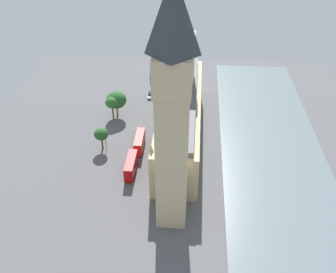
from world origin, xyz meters
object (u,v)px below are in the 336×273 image
at_px(clock_tower, 172,112).
at_px(street_lamp_midblock, 105,139).
at_px(plane_tree_leading, 101,134).
at_px(car_white_kerbside, 150,95).
at_px(pedestrian_opposite_hall, 156,133).
at_px(plane_tree_far_end, 112,103).
at_px(car_blue_corner, 141,131).
at_px(parliament_building, 181,111).
at_px(double_decker_bus_trailing, 131,165).
at_px(double_decker_bus_near_tower, 139,142).
at_px(plane_tree_by_river_gate, 116,100).

height_order(clock_tower, street_lamp_midblock, clock_tower).
bearing_deg(clock_tower, plane_tree_leading, -49.32).
xyz_separation_m(clock_tower, car_white_kerbside, (13.64, -64.88, -30.34)).
xyz_separation_m(pedestrian_opposite_hall, plane_tree_far_end, (16.56, -9.26, 6.01)).
distance_m(car_blue_corner, pedestrian_opposite_hall, 5.20).
xyz_separation_m(parliament_building, plane_tree_leading, (24.42, 11.48, -2.93)).
bearing_deg(clock_tower, parliament_building, -89.97).
bearing_deg(parliament_building, double_decker_bus_trailing, 59.77).
distance_m(car_blue_corner, double_decker_bus_near_tower, 8.86).
bearing_deg(double_decker_bus_trailing, street_lamp_midblock, -47.21).
bearing_deg(plane_tree_far_end, pedestrian_opposite_hall, 150.78).
bearing_deg(pedestrian_opposite_hall, car_blue_corner, -29.58).
height_order(double_decker_bus_near_tower, pedestrian_opposite_hall, double_decker_bus_near_tower).
bearing_deg(clock_tower, plane_tree_by_river_gate, -64.36).
xyz_separation_m(double_decker_bus_near_tower, plane_tree_leading, (11.90, 1.08, 2.90)).
bearing_deg(parliament_building, plane_tree_leading, 25.18).
distance_m(double_decker_bus_near_tower, plane_tree_by_river_gate, 23.12).
xyz_separation_m(parliament_building, plane_tree_by_river_gate, (23.68, -9.47, -1.93)).
height_order(parliament_building, plane_tree_far_end, parliament_building).
distance_m(clock_tower, street_lamp_midblock, 44.94).
bearing_deg(street_lamp_midblock, car_blue_corner, -132.78).
height_order(clock_tower, car_blue_corner, clock_tower).
height_order(plane_tree_by_river_gate, plane_tree_far_end, plane_tree_by_river_gate).
distance_m(clock_tower, car_blue_corner, 50.54).
distance_m(car_white_kerbside, plane_tree_by_river_gate, 19.32).
bearing_deg(plane_tree_leading, car_blue_corner, -138.76).
xyz_separation_m(car_blue_corner, plane_tree_by_river_gate, (10.35, -11.22, 5.65)).
relative_size(double_decker_bus_trailing, pedestrian_opposite_hall, 6.31).
height_order(pedestrian_opposite_hall, plane_tree_leading, plane_tree_leading).
xyz_separation_m(plane_tree_by_river_gate, street_lamp_midblock, (-0.61, 21.75, -2.19)).
bearing_deg(plane_tree_far_end, plane_tree_by_river_gate, -112.79).
distance_m(parliament_building, plane_tree_by_river_gate, 25.58).
bearing_deg(clock_tower, plane_tree_far_end, -62.22).
bearing_deg(parliament_building, double_decker_bus_near_tower, 39.71).
bearing_deg(parliament_building, car_blue_corner, 7.51).
xyz_separation_m(plane_tree_by_river_gate, plane_tree_far_end, (1.02, 2.44, 0.22)).
relative_size(parliament_building, clock_tower, 1.07).
distance_m(car_blue_corner, plane_tree_by_river_gate, 16.28).
height_order(clock_tower, double_decker_bus_trailing, clock_tower).
bearing_deg(parliament_building, street_lamp_midblock, 28.03).
height_order(car_white_kerbside, plane_tree_leading, plane_tree_leading).
relative_size(double_decker_bus_near_tower, plane_tree_far_end, 1.19).
distance_m(car_white_kerbside, double_decker_bus_trailing, 47.74).
bearing_deg(double_decker_bus_near_tower, car_blue_corner, 93.95).
relative_size(car_blue_corner, plane_tree_by_river_gate, 0.49).
bearing_deg(plane_tree_leading, parliament_building, -154.82).
distance_m(parliament_building, clock_tower, 45.95).
distance_m(clock_tower, double_decker_bus_near_tower, 42.96).
bearing_deg(plane_tree_far_end, car_blue_corner, 142.32).
bearing_deg(car_white_kerbside, plane_tree_far_end, 53.95).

